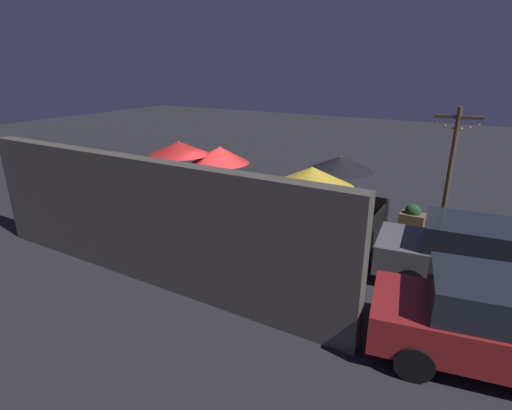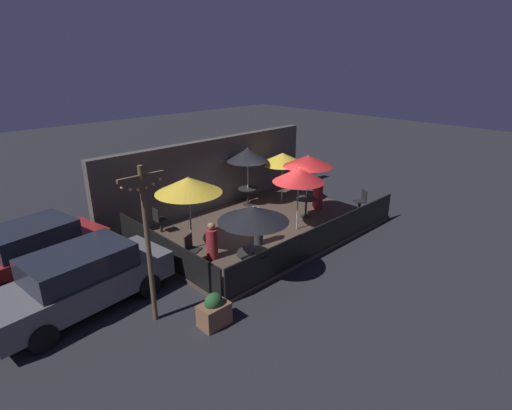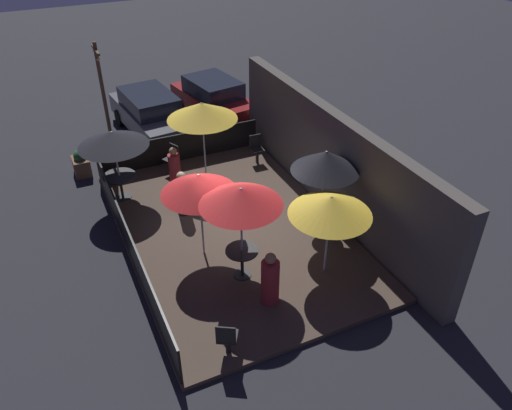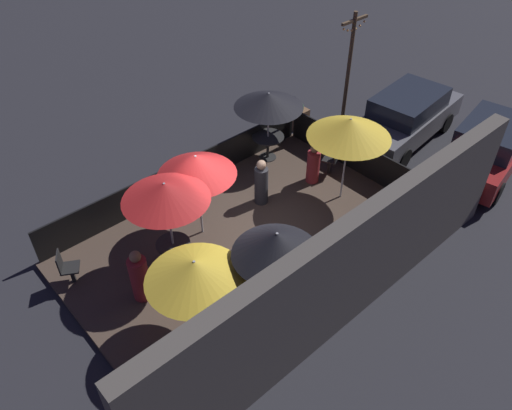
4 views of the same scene
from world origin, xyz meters
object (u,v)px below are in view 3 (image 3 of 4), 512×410
patio_umbrella_0 (113,139)px  dining_table_2 (242,256)px  parked_car_1 (213,99)px  dining_table_0 (120,180)px  patio_umbrella_4 (202,111)px  patio_umbrella_3 (199,184)px  patio_chair_0 (172,158)px  light_post (104,95)px  patron_0 (270,280)px  patron_1 (183,195)px  patio_umbrella_2 (241,197)px  dining_table_1 (321,214)px  patio_chair_1 (227,337)px  patio_umbrella_1 (326,161)px  patio_chair_2 (256,148)px  patio_umbrella_5 (331,205)px  patron_2 (175,167)px  parked_car_0 (150,113)px  planter_box (81,164)px

patio_umbrella_0 → dining_table_2: size_ratio=2.76×
parked_car_1 → dining_table_0: bearing=-56.3°
patio_umbrella_4 → parked_car_1: 4.82m
patio_umbrella_3 → parked_car_1: bearing=157.3°
patio_chair_0 → light_post: bearing=-80.0°
patio_umbrella_3 → patron_0: size_ratio=1.71×
patio_chair_0 → light_post: (-2.20, -1.49, 1.55)m
patron_0 → patron_1: 4.21m
patio_umbrella_4 → patio_chair_0: 1.99m
patio_umbrella_0 → parked_car_1: size_ratio=0.51×
patio_umbrella_2 → parked_car_1: bearing=163.2°
dining_table_1 → light_post: (-6.98, -4.12, 1.48)m
patio_umbrella_3 → patio_chair_1: patio_umbrella_3 is taller
patio_umbrella_1 → patron_1: 4.18m
patio_umbrella_2 → patron_1: (-3.11, -0.45, -1.65)m
light_post → patio_umbrella_0: bearing=-6.5°
patio_umbrella_0 → patron_1: 2.49m
light_post → parked_car_1: (-1.37, 4.27, -1.34)m
patio_chair_2 → patron_1: 3.65m
dining_table_1 → dining_table_2: (0.71, -2.59, 0.03)m
patio_umbrella_3 → patio_chair_2: 5.22m
patio_umbrella_2 → dining_table_2: 1.66m
patio_umbrella_0 → patron_0: size_ratio=1.59×
dining_table_2 → patio_chair_1: (2.05, -1.22, -0.12)m
patio_umbrella_5 → patron_2: patio_umbrella_5 is taller
patio_umbrella_1 → patio_chair_1: (2.76, -3.81, -1.70)m
patron_1 → patio_umbrella_4: bearing=123.0°
dining_table_0 → dining_table_1: 5.97m
dining_table_2 → patron_1: bearing=-171.8°
dining_table_0 → patio_umbrella_5: bearing=35.1°
parked_car_1 → patio_umbrella_1: bearing=-11.0°
patio_umbrella_5 → patio_chair_0: size_ratio=2.29×
patio_chair_2 → parked_car_1: size_ratio=0.22×
patron_2 → parked_car_0: (-3.91, 0.31, 0.18)m
dining_table_1 → patron_1: size_ratio=0.61×
patio_umbrella_2 → planter_box: (-6.79, -2.71, -2.00)m
patron_2 → dining_table_0: bearing=-35.4°
patio_chair_1 → patio_chair_0: bearing=21.9°
patron_0 → light_post: (-8.73, -1.75, 1.46)m
patron_0 → parked_car_0: bearing=-127.1°
patio_umbrella_3 → light_post: 6.57m
patio_umbrella_2 → patio_umbrella_4: 4.96m
patio_umbrella_2 → patron_0: bearing=12.3°
patio_umbrella_1 → patio_umbrella_5: (1.39, -0.70, -0.27)m
patron_2 → parked_car_0: parked_car_0 is taller
patio_umbrella_0 → parked_car_0: bearing=153.6°
patio_chair_1 → patio_chair_2: size_ratio=0.96×
patio_umbrella_2 → patron_1: bearing=-171.8°
dining_table_1 → parked_car_0: size_ratio=0.18×
patio_umbrella_2 → patio_umbrella_1: bearing=105.3°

